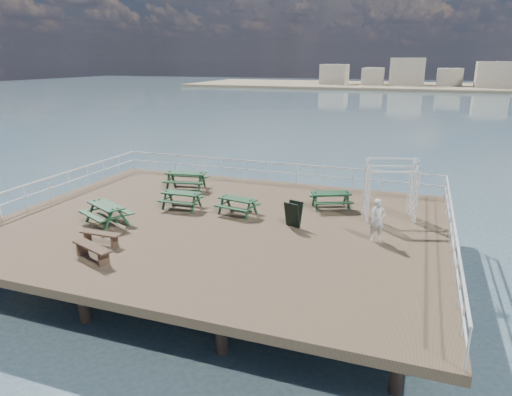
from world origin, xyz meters
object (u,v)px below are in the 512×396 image
(picnic_table_d, at_px, (106,210))
(picnic_table_e, at_px, (238,203))
(picnic_table_b, at_px, (181,197))
(trellis_arbor, at_px, (390,192))
(picnic_table_c, at_px, (331,197))
(flat_bench_near, at_px, (101,235))
(person, at_px, (377,220))
(picnic_table_a, at_px, (186,177))
(flat_bench_far, at_px, (92,249))

(picnic_table_d, distance_m, picnic_table_e, 5.42)
(picnic_table_b, xyz_separation_m, trellis_arbor, (8.86, 1.65, 0.63))
(picnic_table_e, bearing_deg, picnic_table_d, -136.35)
(picnic_table_c, relative_size, picnic_table_e, 1.15)
(picnic_table_d, distance_m, flat_bench_near, 2.24)
(picnic_table_b, bearing_deg, picnic_table_e, 0.15)
(picnic_table_b, xyz_separation_m, picnic_table_d, (-1.88, -2.84, 0.05))
(trellis_arbor, relative_size, person, 1.63)
(picnic_table_a, distance_m, picnic_table_d, 5.78)
(picnic_table_a, xyz_separation_m, person, (9.98, -3.92, 0.17))
(picnic_table_a, distance_m, picnic_table_c, 7.70)
(picnic_table_d, distance_m, person, 10.68)
(picnic_table_e, height_order, trellis_arbor, trellis_arbor)
(picnic_table_c, xyz_separation_m, person, (2.31, -3.20, 0.26))
(picnic_table_b, height_order, flat_bench_near, picnic_table_b)
(picnic_table_c, xyz_separation_m, flat_bench_near, (-7.03, -6.93, -0.20))
(flat_bench_far, distance_m, trellis_arbor, 11.76)
(picnic_table_a, height_order, flat_bench_far, picnic_table_a)
(flat_bench_near, bearing_deg, picnic_table_a, 94.61)
(picnic_table_d, height_order, picnic_table_e, picnic_table_d)
(picnic_table_b, bearing_deg, picnic_table_d, -125.39)
(picnic_table_e, xyz_separation_m, person, (5.95, -1.09, 0.29))
(picnic_table_e, relative_size, trellis_arbor, 0.71)
(flat_bench_far, xyz_separation_m, person, (8.73, 4.94, 0.42))
(person, bearing_deg, picnic_table_a, 135.44)
(flat_bench_near, relative_size, person, 0.97)
(picnic_table_e, xyz_separation_m, flat_bench_far, (-2.78, -6.03, -0.13))
(picnic_table_a, xyz_separation_m, flat_bench_near, (0.63, -7.65, -0.29))
(picnic_table_e, bearing_deg, flat_bench_far, -103.73)
(picnic_table_b, bearing_deg, flat_bench_far, -92.71)
(picnic_table_e, height_order, person, person)
(picnic_table_a, height_order, flat_bench_near, picnic_table_a)
(flat_bench_far, height_order, person, person)
(trellis_arbor, height_order, person, trellis_arbor)
(picnic_table_b, relative_size, picnic_table_e, 0.94)
(person, bearing_deg, flat_bench_near, 178.62)
(picnic_table_a, height_order, picnic_table_b, picnic_table_a)
(picnic_table_e, bearing_deg, trellis_arbor, 25.17)
(picnic_table_c, relative_size, picnic_table_d, 0.91)
(picnic_table_b, distance_m, picnic_table_e, 2.68)
(picnic_table_c, relative_size, flat_bench_far, 1.19)
(flat_bench_near, height_order, person, person)
(picnic_table_d, xyz_separation_m, flat_bench_near, (1.17, -1.89, -0.25))
(person, bearing_deg, picnic_table_c, 102.74)
(picnic_table_d, xyz_separation_m, picnic_table_e, (4.57, 2.93, -0.08))
(picnic_table_e, height_order, flat_bench_near, picnic_table_e)
(picnic_table_d, distance_m, flat_bench_far, 3.59)
(picnic_table_c, height_order, picnic_table_d, picnic_table_d)
(person, bearing_deg, picnic_table_b, 150.27)
(picnic_table_c, bearing_deg, picnic_table_d, -172.75)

